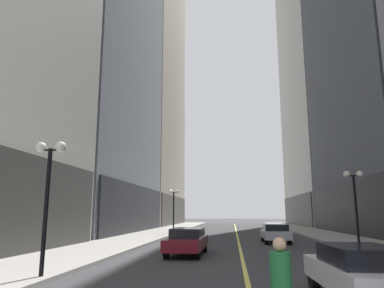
# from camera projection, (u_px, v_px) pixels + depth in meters

# --- Properties ---
(ground_plane) EXTENTS (200.00, 200.00, 0.00)m
(ground_plane) POSITION_uv_depth(u_px,v_px,m) (237.00, 234.00, 36.93)
(ground_plane) COLOR #38383A
(sidewalk_left) EXTENTS (4.50, 78.00, 0.15)m
(sidewalk_left) POSITION_uv_depth(u_px,v_px,m) (159.00, 232.00, 37.84)
(sidewalk_left) COLOR #9E9991
(sidewalk_left) RESTS_ON ground
(sidewalk_right) EXTENTS (4.50, 78.00, 0.15)m
(sidewalk_right) POSITION_uv_depth(u_px,v_px,m) (319.00, 233.00, 36.05)
(sidewalk_right) COLOR #9E9991
(sidewalk_right) RESTS_ON ground
(lane_centre_stripe) EXTENTS (0.16, 70.00, 0.01)m
(lane_centre_stripe) POSITION_uv_depth(u_px,v_px,m) (237.00, 233.00, 36.93)
(lane_centre_stripe) COLOR #E5D64C
(lane_centre_stripe) RESTS_ON ground
(building_left_far) EXTENTS (14.61, 26.00, 85.46)m
(building_left_far) POSITION_uv_depth(u_px,v_px,m) (141.00, 7.00, 71.36)
(building_left_far) COLOR #B7AD99
(building_left_far) RESTS_ON ground
(building_right_mid) EXTENTS (10.23, 24.00, 45.83)m
(building_right_mid) POSITION_uv_depth(u_px,v_px,m) (374.00, 21.00, 39.11)
(building_right_mid) COLOR #4C515B
(building_right_mid) RESTS_ON ground
(building_right_far) EXTENTS (12.44, 26.00, 71.93)m
(building_right_far) POSITION_uv_depth(u_px,v_px,m) (320.00, 28.00, 66.35)
(building_right_far) COLOR #A8A399
(building_right_far) RESTS_ON ground
(car_white) EXTENTS (1.86, 4.15, 1.32)m
(car_white) POSITION_uv_depth(u_px,v_px,m) (360.00, 271.00, 8.58)
(car_white) COLOR silver
(car_white) RESTS_ON ground
(car_maroon) EXTENTS (1.83, 4.77, 1.32)m
(car_maroon) POSITION_uv_depth(u_px,v_px,m) (187.00, 240.00, 18.22)
(car_maroon) COLOR maroon
(car_maroon) RESTS_ON ground
(car_silver) EXTENTS (1.81, 4.04, 1.32)m
(car_silver) POSITION_uv_depth(u_px,v_px,m) (275.00, 233.00, 25.40)
(car_silver) COLOR #B7B7BC
(car_silver) RESTS_ON ground
(pedestrian_in_green_parka) EXTENTS (0.40, 0.40, 1.70)m
(pedestrian_in_green_parka) POSITION_uv_depth(u_px,v_px,m) (281.00, 283.00, 5.72)
(pedestrian_in_green_parka) COLOR black
(pedestrian_in_green_parka) RESTS_ON ground
(street_lamp_left_near) EXTENTS (1.06, 0.36, 4.43)m
(street_lamp_left_near) POSITION_uv_depth(u_px,v_px,m) (49.00, 177.00, 11.71)
(street_lamp_left_near) COLOR black
(street_lamp_left_near) RESTS_ON ground
(street_lamp_left_far) EXTENTS (1.06, 0.36, 4.43)m
(street_lamp_left_far) POSITION_uv_depth(u_px,v_px,m) (174.00, 202.00, 36.75)
(street_lamp_left_far) COLOR black
(street_lamp_left_far) RESTS_ON ground
(street_lamp_right_mid) EXTENTS (1.06, 0.36, 4.43)m
(street_lamp_right_mid) POSITION_uv_depth(u_px,v_px,m) (355.00, 192.00, 19.88)
(street_lamp_right_mid) COLOR black
(street_lamp_right_mid) RESTS_ON ground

